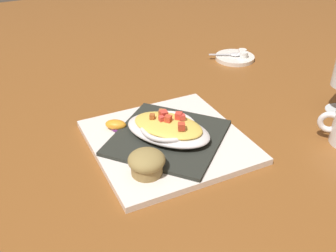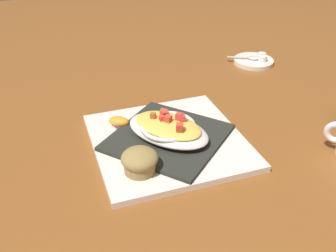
{
  "view_description": "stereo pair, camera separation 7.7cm",
  "coord_description": "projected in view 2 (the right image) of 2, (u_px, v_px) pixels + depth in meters",
  "views": [
    {
      "loc": [
        0.58,
        -0.3,
        0.45
      ],
      "look_at": [
        0.0,
        0.0,
        0.04
      ],
      "focal_mm": 41.8,
      "sensor_mm": 36.0,
      "label": 1
    },
    {
      "loc": [
        0.61,
        -0.23,
        0.45
      ],
      "look_at": [
        0.0,
        0.0,
        0.04
      ],
      "focal_mm": 41.8,
      "sensor_mm": 36.0,
      "label": 2
    }
  ],
  "objects": [
    {
      "name": "creamer_saucer",
      "position": [
        253.0,
        61.0,
        1.14
      ],
      "size": [
        0.11,
        0.11,
        0.01
      ],
      "primitive_type": "cylinder",
      "color": "white",
      "rests_on": "ground_plane"
    },
    {
      "name": "spoon",
      "position": [
        252.0,
        58.0,
        1.13
      ],
      "size": [
        0.06,
        0.09,
        0.01
      ],
      "color": "silver",
      "rests_on": "creamer_saucer"
    },
    {
      "name": "creamer_cup_0",
      "position": [
        263.0,
        59.0,
        1.12
      ],
      "size": [
        0.02,
        0.02,
        0.02
      ],
      "primitive_type": "cylinder",
      "color": "white",
      "rests_on": "creamer_saucer"
    },
    {
      "name": "orange_garnish",
      "position": [
        120.0,
        122.0,
        0.82
      ],
      "size": [
        0.05,
        0.05,
        0.02
      ],
      "color": "#5B2563",
      "rests_on": "square_plate"
    },
    {
      "name": "creamer_cup_1",
      "position": [
        262.0,
        56.0,
        1.14
      ],
      "size": [
        0.02,
        0.02,
        0.02
      ],
      "primitive_type": "cylinder",
      "color": "white",
      "rests_on": "creamer_saucer"
    },
    {
      "name": "muffin",
      "position": [
        140.0,
        161.0,
        0.68
      ],
      "size": [
        0.07,
        0.07,
        0.04
      ],
      "color": "olive",
      "rests_on": "square_plate"
    },
    {
      "name": "gratin_dish",
      "position": [
        168.0,
        128.0,
        0.77
      ],
      "size": [
        0.21,
        0.19,
        0.05
      ],
      "color": "silver",
      "rests_on": "folded_napkin"
    },
    {
      "name": "ground_plane",
      "position": [
        168.0,
        144.0,
        0.79
      ],
      "size": [
        2.6,
        2.6,
        0.0
      ],
      "primitive_type": "plane",
      "color": "brown"
    },
    {
      "name": "square_plate",
      "position": [
        168.0,
        141.0,
        0.79
      ],
      "size": [
        0.3,
        0.3,
        0.01
      ],
      "primitive_type": "cube",
      "rotation": [
        0.0,
        0.0,
        -0.02
      ],
      "color": "white",
      "rests_on": "ground_plane"
    },
    {
      "name": "folded_napkin",
      "position": [
        168.0,
        137.0,
        0.78
      ],
      "size": [
        0.29,
        0.29,
        0.01
      ],
      "primitive_type": "cube",
      "rotation": [
        0.0,
        0.0,
        0.71
      ],
      "color": "#272A24",
      "rests_on": "square_plate"
    }
  ]
}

